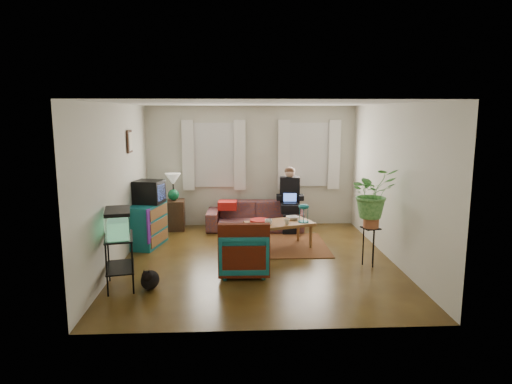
{
  "coord_description": "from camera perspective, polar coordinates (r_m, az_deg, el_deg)",
  "views": [
    {
      "loc": [
        -0.39,
        -7.36,
        2.46
      ],
      "look_at": [
        0.0,
        0.4,
        1.1
      ],
      "focal_mm": 32.0,
      "sensor_mm": 36.0,
      "label": 1
    }
  ],
  "objects": [
    {
      "name": "aquarium_stand",
      "position": [
        6.79,
        -16.63,
        -8.38
      ],
      "size": [
        0.51,
        0.74,
        0.75
      ],
      "primitive_type": "cube",
      "rotation": [
        0.0,
        0.0,
        0.22
      ],
      "color": "black",
      "rests_on": "floor"
    },
    {
      "name": "plant_stand",
      "position": [
        7.66,
        14.05,
        -6.62
      ],
      "size": [
        0.33,
        0.33,
        0.64
      ],
      "primitive_type": "cube",
      "rotation": [
        0.0,
        0.0,
        0.25
      ],
      "color": "black",
      "rests_on": "floor"
    },
    {
      "name": "ceiling",
      "position": [
        7.37,
        0.16,
        11.02
      ],
      "size": [
        4.5,
        5.0,
        0.01
      ],
      "primitive_type": "cube",
      "color": "white",
      "rests_on": "wall_back"
    },
    {
      "name": "potted_plant",
      "position": [
        7.48,
        14.3,
        -1.06
      ],
      "size": [
        0.86,
        0.79,
        0.81
      ],
      "primitive_type": "imported",
      "rotation": [
        0.0,
        0.0,
        0.25
      ],
      "color": "#599947",
      "rests_on": "plant_stand"
    },
    {
      "name": "table_lamp",
      "position": [
        9.69,
        -10.31,
        0.55
      ],
      "size": [
        0.34,
        0.34,
        0.58
      ],
      "primitive_type": null,
      "rotation": [
        0.0,
        0.0,
        0.05
      ],
      "color": "white",
      "rests_on": "side_table"
    },
    {
      "name": "bowl",
      "position": [
        8.55,
        4.61,
        -3.24
      ],
      "size": [
        0.3,
        0.3,
        0.06
      ],
      "primitive_type": "imported",
      "rotation": [
        0.0,
        0.0,
        0.34
      ],
      "color": "white",
      "rests_on": "coffee_table"
    },
    {
      "name": "snack_tray",
      "position": [
        8.33,
        0.49,
        -3.61
      ],
      "size": [
        0.46,
        0.46,
        0.04
      ],
      "primitive_type": "cylinder",
      "rotation": [
        0.0,
        0.0,
        0.34
      ],
      "color": "#B21414",
      "rests_on": "coffee_table"
    },
    {
      "name": "curtains_right",
      "position": [
        9.93,
        6.66,
        4.62
      ],
      "size": [
        1.36,
        0.06,
        1.5
      ],
      "primitive_type": "cube",
      "color": "white",
      "rests_on": "wall_back"
    },
    {
      "name": "sofa",
      "position": [
        9.64,
        -0.11,
        -2.42
      ],
      "size": [
        2.07,
        0.91,
        0.79
      ],
      "primitive_type": "imported",
      "rotation": [
        0.0,
        0.0,
        -0.06
      ],
      "color": "brown",
      "rests_on": "floor"
    },
    {
      "name": "wall_right",
      "position": [
        7.9,
        16.68,
        1.07
      ],
      "size": [
        0.01,
        5.0,
        2.6
      ],
      "primitive_type": "cube",
      "color": "silver",
      "rests_on": "floor"
    },
    {
      "name": "cup_b",
      "position": [
        8.17,
        3.89,
        -3.7
      ],
      "size": [
        0.14,
        0.14,
        0.1
      ],
      "primitive_type": "imported",
      "rotation": [
        0.0,
        0.0,
        0.34
      ],
      "color": "beige",
      "rests_on": "coffee_table"
    },
    {
      "name": "floor",
      "position": [
        7.77,
        0.15,
        -8.53
      ],
      "size": [
        4.5,
        5.0,
        0.01
      ],
      "primitive_type": "cube",
      "color": "#4F2B14",
      "rests_on": "ground"
    },
    {
      "name": "side_table",
      "position": [
        9.8,
        -10.2,
        -2.85
      ],
      "size": [
        0.46,
        0.46,
        0.63
      ],
      "primitive_type": "cube",
      "rotation": [
        0.0,
        0.0,
        0.05
      ],
      "color": "#412818",
      "rests_on": "floor"
    },
    {
      "name": "wall_left",
      "position": [
        7.68,
        -16.87,
        0.81
      ],
      "size": [
        0.01,
        5.0,
        2.6
      ],
      "primitive_type": "cube",
      "color": "silver",
      "rests_on": "floor"
    },
    {
      "name": "picture_frame",
      "position": [
        8.42,
        -15.48,
        6.11
      ],
      "size": [
        0.04,
        0.32,
        0.4
      ],
      "primitive_type": "cube",
      "color": "#3D2616",
      "rests_on": "wall_left"
    },
    {
      "name": "curtains_left",
      "position": [
        9.81,
        -5.27,
        4.57
      ],
      "size": [
        1.36,
        0.06,
        1.5
      ],
      "primitive_type": "cube",
      "color": "white",
      "rests_on": "wall_back"
    },
    {
      "name": "armchair",
      "position": [
        7.08,
        -1.52,
        -7.16
      ],
      "size": [
        0.75,
        0.71,
        0.76
      ],
      "primitive_type": "imported",
      "rotation": [
        0.0,
        0.0,
        3.12
      ],
      "color": "#137273",
      "rests_on": "floor"
    },
    {
      "name": "black_cat",
      "position": [
        6.69,
        -13.11,
        -10.42
      ],
      "size": [
        0.28,
        0.4,
        0.33
      ],
      "primitive_type": "ellipsoid",
      "rotation": [
        0.0,
        0.0,
        -0.06
      ],
      "color": "black",
      "rests_on": "floor"
    },
    {
      "name": "dresser",
      "position": [
        8.72,
        -13.4,
        -4.02
      ],
      "size": [
        0.64,
        0.96,
        0.8
      ],
      "primitive_type": "cube",
      "rotation": [
        0.0,
        0.0,
        -0.23
      ],
      "color": "navy",
      "rests_on": "floor"
    },
    {
      "name": "cup_a",
      "position": [
        8.11,
        1.58,
        -3.77
      ],
      "size": [
        0.17,
        0.17,
        0.1
      ],
      "primitive_type": "imported",
      "rotation": [
        0.0,
        0.0,
        0.34
      ],
      "color": "white",
      "rests_on": "coffee_table"
    },
    {
      "name": "wall_front",
      "position": [
        5.01,
        1.66,
        -3.48
      ],
      "size": [
        4.5,
        0.01,
        2.6
      ],
      "primitive_type": "cube",
      "color": "silver",
      "rests_on": "floor"
    },
    {
      "name": "area_rug",
      "position": [
        8.58,
        2.1,
        -6.69
      ],
      "size": [
        2.0,
        1.6,
        0.01
      ],
      "primitive_type": "cube",
      "rotation": [
        0.0,
        0.0,
        0.0
      ],
      "color": "brown",
      "rests_on": "floor"
    },
    {
      "name": "coffee_table",
      "position": [
        8.39,
        2.95,
        -5.4
      ],
      "size": [
        1.32,
        1.0,
        0.49
      ],
      "primitive_type": "cube",
      "rotation": [
        0.0,
        0.0,
        0.34
      ],
      "color": "brown",
      "rests_on": "floor"
    },
    {
      "name": "serape_throw",
      "position": [
        6.75,
        -1.51,
        -6.61
      ],
      "size": [
        0.77,
        0.19,
        0.63
      ],
      "primitive_type": "cube",
      "rotation": [
        0.0,
        0.0,
        -0.02
      ],
      "color": "#9E0A0A",
      "rests_on": "armchair"
    },
    {
      "name": "window_left",
      "position": [
        9.89,
        -5.26,
        4.62
      ],
      "size": [
        1.08,
        0.04,
        1.38
      ],
      "primitive_type": "cube",
      "color": "white",
      "rests_on": "wall_back"
    },
    {
      "name": "seated_person",
      "position": [
        9.62,
        4.25,
        -1.21
      ],
      "size": [
        0.54,
        0.65,
        1.21
      ],
      "primitive_type": null,
      "rotation": [
        0.0,
        0.0,
        -0.06
      ],
      "color": "black",
      "rests_on": "sofa"
    },
    {
      "name": "birdcage",
      "position": [
        8.33,
        5.98,
        -2.62
      ],
      "size": [
        0.25,
        0.25,
        0.34
      ],
      "primitive_type": null,
      "rotation": [
        0.0,
        0.0,
        0.34
      ],
      "color": "#115B6B",
      "rests_on": "coffee_table"
    },
    {
      "name": "aquarium",
      "position": [
        6.64,
        -16.87,
        -3.68
      ],
      "size": [
        0.46,
        0.67,
        0.39
      ],
      "primitive_type": "cube",
      "rotation": [
        0.0,
        0.0,
        0.22
      ],
      "color": "#7FD899",
      "rests_on": "aquarium_stand"
    },
    {
      "name": "wall_back",
      "position": [
        9.93,
        -0.6,
        3.23
      ],
      "size": [
        4.5,
        0.01,
        2.6
      ],
      "primitive_type": "cube",
      "color": "silver",
      "rests_on": "floor"
    },
    {
      "name": "crt_tv",
      "position": [
        8.67,
        -13.22,
        0.03
      ],
      "size": [
        0.58,
        0.54,
        0.42
      ],
      "primitive_type": "cube",
      "rotation": [
        0.0,
        0.0,
        -0.23
      ],
      "color": "black",
      "rests_on": "dresser"
    },
    {
      "name": "window_right",
      "position": [
        10.01,
        6.59,
        4.66
      ],
      "size": [
        1.08,
        0.04,
        1.38
      ],
      "primitive_type": "cube",
      "color": "white",
      "rests_on": "wall_back"
    }
  ]
}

